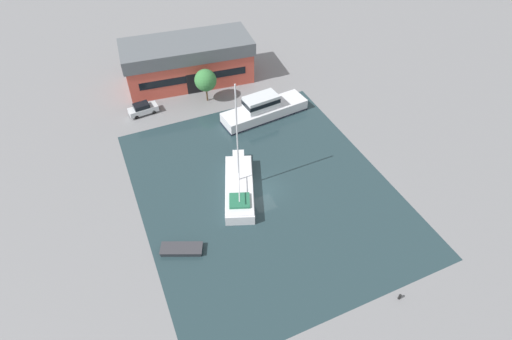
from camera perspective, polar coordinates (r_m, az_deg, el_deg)
ground_plane at (r=48.26m, az=1.24°, el=-2.81°), size 440.00×440.00×0.00m
water_canal at (r=48.26m, az=1.24°, el=-2.81°), size 29.14×34.52×0.01m
warehouse_building at (r=67.03m, az=-9.67°, el=15.10°), size 20.92×10.39×6.83m
quay_tree_near_building at (r=61.38m, az=-7.22°, el=12.60°), size 3.31×3.31×5.21m
parked_car at (r=61.77m, az=-15.87°, el=8.41°), size 4.38×2.12×1.75m
sailboat_moored at (r=47.54m, az=-2.41°, el=-2.38°), size 6.63×11.35×14.48m
motor_cruiser at (r=58.70m, az=1.10°, el=8.71°), size 13.25×5.01×3.58m
small_dinghy at (r=43.17m, az=-10.58°, el=-11.06°), size 4.65×3.21×0.55m
mooring_bollard at (r=41.80m, az=19.85°, el=-16.63°), size 0.25×0.25×0.73m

